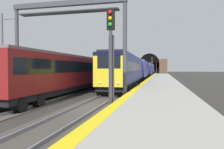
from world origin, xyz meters
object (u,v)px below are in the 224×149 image
train_main_approaching (145,69)px  catenary_mast_near (2,53)px  railway_signal_mid (152,66)px  railway_signal_far (156,68)px  railway_signal_near (111,53)px  train_adjacent_platform (99,71)px  overhead_signal_gantry (67,27)px

train_main_approaching → catenary_mast_near: bearing=-16.7°
railway_signal_mid → railway_signal_far: railway_signal_mid is taller
railway_signal_far → railway_signal_near: bearing=0.0°
railway_signal_far → catenary_mast_near: catenary_mast_near is taller
train_main_approaching → railway_signal_mid: railway_signal_mid is taller
train_adjacent_platform → overhead_signal_gantry: 15.53m
train_adjacent_platform → railway_signal_mid: (27.86, -6.23, 1.10)m
train_adjacent_platform → railway_signal_mid: railway_signal_mid is taller
train_main_approaching → railway_signal_near: railway_signal_near is taller
railway_signal_near → overhead_signal_gantry: overhead_signal_gantry is taller
train_main_approaching → overhead_signal_gantry: 44.21m
overhead_signal_gantry → catenary_mast_near: 9.99m
train_adjacent_platform → railway_signal_near: 19.81m
train_adjacent_platform → catenary_mast_near: bearing=148.4°
train_main_approaching → railway_signal_near: 47.84m
train_adjacent_platform → overhead_signal_gantry: overhead_signal_gantry is taller
train_adjacent_platform → catenary_mast_near: (-10.89, 6.85, 1.93)m
train_adjacent_platform → railway_signal_far: railway_signal_far is taller
train_adjacent_platform → railway_signal_far: (75.22, -6.23, 0.75)m
train_main_approaching → train_adjacent_platform: train_adjacent_platform is taller
train_adjacent_platform → overhead_signal_gantry: (-15.01, -2.14, 3.34)m
train_main_approaching → overhead_signal_gantry: size_ratio=9.59×
railway_signal_mid → train_main_approaching: bearing=-120.9°
railway_signal_near → overhead_signal_gantry: size_ratio=0.64×
overhead_signal_gantry → train_main_approaching: bearing=-2.8°
train_adjacent_platform → railway_signal_mid: size_ratio=7.20×
train_adjacent_platform → catenary_mast_near: 13.01m
train_main_approaching → catenary_mast_near: size_ratio=10.32×
train_main_approaching → railway_signal_far: 46.23m
railway_signal_mid → train_adjacent_platform: bearing=-12.6°
train_main_approaching → train_adjacent_platform: 29.35m
catenary_mast_near → overhead_signal_gantry: bearing=-114.6°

